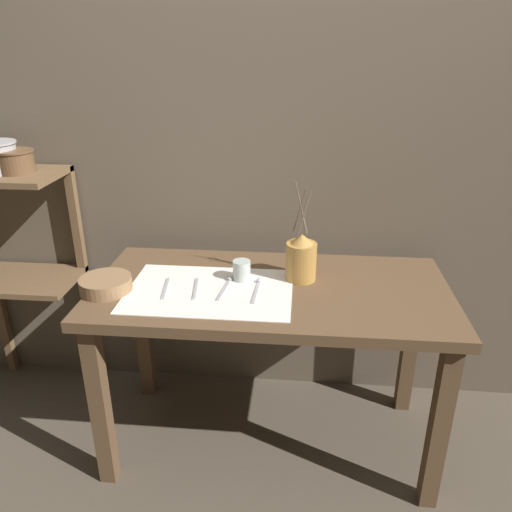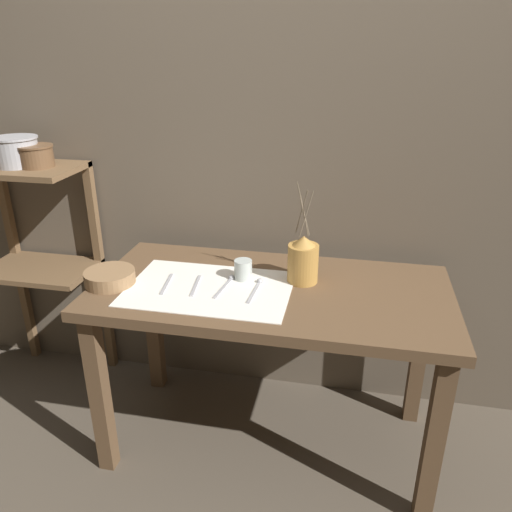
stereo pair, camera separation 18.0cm
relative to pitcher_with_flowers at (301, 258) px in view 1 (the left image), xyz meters
name	(u,v)px [view 1 (the left image)]	position (x,y,z in m)	size (l,w,h in m)	color
ground_plane	(269,438)	(-0.11, -0.07, -0.81)	(12.00, 12.00, 0.00)	brown
stone_wall_back	(279,135)	(-0.11, 0.36, 0.39)	(7.00, 0.06, 2.40)	brown
wooden_table	(270,310)	(-0.11, -0.07, -0.19)	(1.31, 0.64, 0.72)	brown
wooden_shelf_unit	(19,244)	(-1.23, 0.19, -0.06)	(0.49, 0.31, 1.07)	brown
linen_cloth	(210,291)	(-0.33, -0.13, -0.08)	(0.60, 0.40, 0.00)	white
pitcher_with_flowers	(301,258)	(0.00, 0.00, 0.00)	(0.11, 0.11, 0.38)	#B7843D
wooden_bowl	(106,284)	(-0.70, -0.16, -0.06)	(0.19, 0.19, 0.05)	#8E6B47
glass_tumbler_near	(242,270)	(-0.22, -0.03, -0.04)	(0.07, 0.07, 0.08)	#B7C1BC
fork_inner	(166,288)	(-0.49, -0.13, -0.08)	(0.03, 0.17, 0.00)	#A8A8AD
knife_center	(196,288)	(-0.38, -0.12, -0.08)	(0.03, 0.17, 0.00)	#A8A8AD
spoon_outer	(228,283)	(-0.27, -0.07, -0.08)	(0.04, 0.18, 0.02)	#A8A8AD
spoon_inner	(258,285)	(-0.16, -0.08, -0.08)	(0.03, 0.18, 0.02)	#A8A8AD
metal_pot_small	(15,161)	(-1.15, 0.15, 0.31)	(0.15, 0.15, 0.09)	brown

